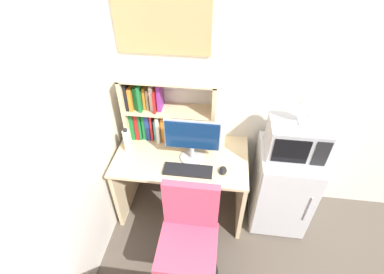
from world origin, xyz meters
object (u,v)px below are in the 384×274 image
microwave (296,139)px  hutch_bookshelf (156,110)px  computer_mouse (223,170)px  desk_fan (311,108)px  keyboard (188,170)px  mini_fridge (281,186)px  monitor (192,139)px  desk_chair (189,243)px  wall_corkboard (162,25)px  water_bottle (127,141)px

microwave → hutch_bookshelf: bearing=171.1°
computer_mouse → desk_fan: size_ratio=0.35×
keyboard → mini_fridge: size_ratio=0.47×
keyboard → computer_mouse: 0.29m
hutch_bookshelf → desk_fan: bearing=-8.9°
monitor → computer_mouse: (0.28, -0.13, -0.20)m
mini_fridge → microwave: size_ratio=1.93×
microwave → desk_fan: 0.31m
desk_chair → wall_corkboard: size_ratio=1.24×
mini_fridge → desk_chair: bearing=-140.2°
water_bottle → desk_chair: (0.63, -0.63, -0.47)m
monitor → wall_corkboard: size_ratio=0.63×
desk_fan → desk_chair: bearing=-141.7°
mini_fridge → wall_corkboard: 1.77m
mini_fridge → microwave: microwave is taller
water_bottle → hutch_bookshelf: bearing=44.8°
wall_corkboard → microwave: bearing=-14.3°
microwave → wall_corkboard: bearing=165.7°
desk_chair → wall_corkboard: (-0.32, 0.95, 1.38)m
keyboard → wall_corkboard: size_ratio=0.55×
monitor → desk_fan: (0.88, 0.05, 0.35)m
computer_mouse → mini_fridge: bearing=18.6°
computer_mouse → microwave: 0.65m
hutch_bookshelf → microwave: bearing=-8.9°
microwave → wall_corkboard: (-1.12, 0.28, 0.76)m
microwave → wall_corkboard: wall_corkboard is taller
keyboard → computer_mouse: size_ratio=4.33×
water_bottle → wall_corkboard: (0.31, 0.32, 0.91)m
hutch_bookshelf → mini_fridge: hutch_bookshelf is taller
water_bottle → desk_fan: 1.54m
hutch_bookshelf → water_bottle: (-0.23, -0.22, -0.20)m
hutch_bookshelf → desk_fan: (1.24, -0.19, 0.25)m
hutch_bookshelf → mini_fridge: size_ratio=0.93×
monitor → desk_chair: 0.84m
desk_fan → water_bottle: bearing=-178.9°
hutch_bookshelf → desk_fan: desk_fan is taller
desk_fan → desk_chair: 1.41m
microwave → monitor: bearing=-176.0°
microwave → desk_chair: (-0.79, -0.66, -0.62)m
hutch_bookshelf → monitor: bearing=-34.6°
microwave → desk_chair: bearing=-140.1°
computer_mouse → hutch_bookshelf: bearing=148.9°
water_bottle → desk_fan: desk_fan is taller
hutch_bookshelf → monitor: 0.45m
desk_fan → keyboard: bearing=-166.5°
hutch_bookshelf → computer_mouse: hutch_bookshelf is taller
desk_fan → desk_chair: size_ratio=0.29×
hutch_bookshelf → microwave: hutch_bookshelf is taller
monitor → water_bottle: 0.60m
water_bottle → microwave: 1.44m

